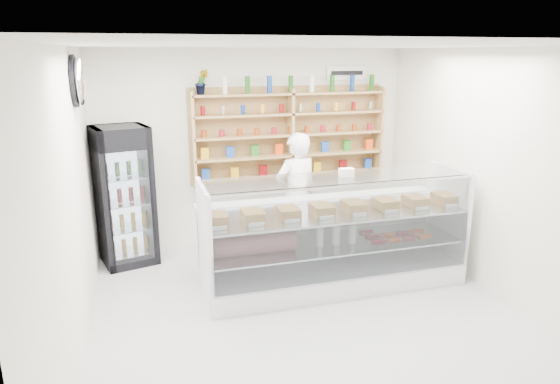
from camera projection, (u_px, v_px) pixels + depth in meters
name	position (u px, v px, depth m)	size (l,w,h in m)	color
room	(314.00, 192.00, 4.95)	(5.00, 5.00, 5.00)	#B9B9BE
display_counter	(333.00, 255.00, 6.03)	(3.13, 0.94, 1.36)	white
shop_worker	(296.00, 196.00, 6.78)	(0.63, 0.41, 1.73)	white
drinks_cooler	(124.00, 196.00, 6.54)	(0.80, 0.79, 1.84)	black
wall_shelving	(291.00, 135.00, 7.19)	(2.84, 0.28, 1.33)	tan
potted_plant	(202.00, 82.00, 6.65)	(0.18, 0.15, 0.33)	#1E6626
security_mirror	(80.00, 81.00, 5.18)	(0.15, 0.50, 0.50)	silver
wall_sign	(346.00, 73.00, 7.33)	(0.62, 0.03, 0.20)	white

